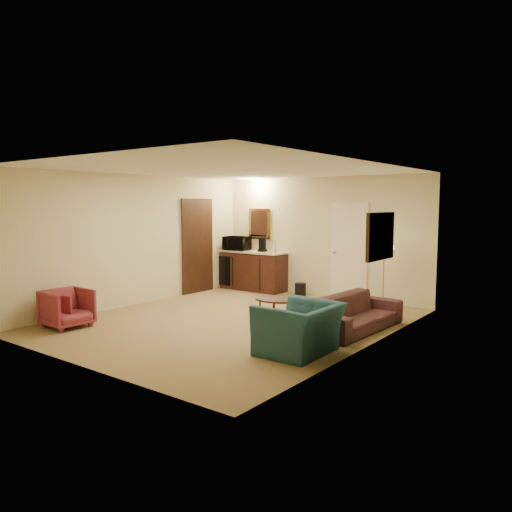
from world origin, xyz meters
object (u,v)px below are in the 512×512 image
at_px(rose_chair_near, 71,305).
at_px(rose_chair_far, 67,306).
at_px(waste_bin, 300,290).
at_px(floor_lamp, 384,273).
at_px(coffee_table, 274,311).
at_px(sofa, 355,307).
at_px(microwave, 237,242).
at_px(teal_armchair, 299,320).
at_px(coffee_maker, 262,245).
at_px(wetbar_cabinet, 253,270).

height_order(rose_chair_near, rose_chair_far, rose_chair_far).
relative_size(rose_chair_far, waste_bin, 2.32).
bearing_deg(waste_bin, floor_lamp, -7.13).
distance_m(rose_chair_near, floor_lamp, 5.67).
distance_m(coffee_table, waste_bin, 2.47).
bearing_deg(sofa, floor_lamp, 11.34).
xyz_separation_m(floor_lamp, microwave, (-3.79, 0.25, 0.40)).
height_order(sofa, coffee_table, sofa).
distance_m(teal_armchair, rose_chair_near, 4.12).
height_order(coffee_table, microwave, microwave).
xyz_separation_m(microwave, coffee_maker, (0.68, 0.10, -0.04)).
relative_size(rose_chair_far, floor_lamp, 0.48).
relative_size(floor_lamp, microwave, 2.44).
bearing_deg(rose_chair_near, microwave, -13.18).
relative_size(waste_bin, coffee_maker, 0.92).
bearing_deg(waste_bin, teal_armchair, -58.21).
bearing_deg(teal_armchair, coffee_maker, -137.80).
bearing_deg(wetbar_cabinet, coffee_maker, 6.06).
distance_m(floor_lamp, coffee_maker, 3.14).
bearing_deg(rose_chair_near, coffee_maker, -21.77).
bearing_deg(teal_armchair, rose_chair_near, -77.81).
height_order(floor_lamp, coffee_maker, floor_lamp).
distance_m(teal_armchair, microwave, 5.38).
bearing_deg(floor_lamp, rose_chair_far, -129.60).
bearing_deg(rose_chair_far, coffee_maker, -4.13).
bearing_deg(coffee_maker, coffee_table, -64.88).
xyz_separation_m(wetbar_cabinet, waste_bin, (1.35, -0.07, -0.31)).
bearing_deg(wetbar_cabinet, sofa, -29.29).
bearing_deg(rose_chair_near, floor_lamp, -55.26).
height_order(teal_armchair, rose_chair_far, teal_armchair).
bearing_deg(rose_chair_far, coffee_table, -45.20).
xyz_separation_m(sofa, rose_chair_near, (-4.07, -2.47, -0.08)).
bearing_deg(teal_armchair, floor_lamp, -176.51).
xyz_separation_m(sofa, microwave, (-4.04, 1.94, 0.74)).
bearing_deg(coffee_table, rose_chair_far, -137.26).
relative_size(teal_armchair, floor_lamp, 0.73).
distance_m(rose_chair_far, waste_bin, 4.90).
xyz_separation_m(teal_armchair, coffee_maker, (-3.30, 3.65, 0.62)).
xyz_separation_m(wetbar_cabinet, microwave, (-0.44, -0.07, 0.66)).
xyz_separation_m(teal_armchair, microwave, (-3.99, 3.55, 0.66)).
xyz_separation_m(wetbar_cabinet, rose_chair_near, (-0.47, -4.49, -0.15)).
bearing_deg(rose_chair_far, sofa, -53.30).
bearing_deg(coffee_maker, wetbar_cabinet, 171.21).
relative_size(wetbar_cabinet, rose_chair_far, 2.35).
relative_size(rose_chair_near, floor_lamp, 0.42).
relative_size(wetbar_cabinet, floor_lamp, 1.13).
bearing_deg(coffee_table, floor_lamp, 61.74).
bearing_deg(rose_chair_near, rose_chair_far, -146.97).
xyz_separation_m(rose_chair_far, waste_bin, (1.61, 4.62, -0.20)).
height_order(rose_chair_near, coffee_maker, coffee_maker).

